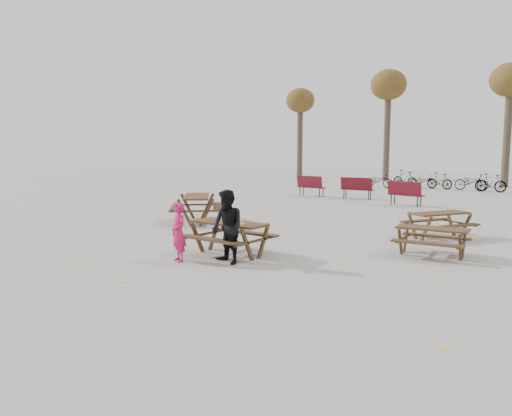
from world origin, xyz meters
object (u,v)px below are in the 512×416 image
Objects in this scene: main_picnic_table at (230,230)px; child at (179,232)px; picnic_table_east at (432,242)px; picnic_table_north at (197,209)px; adult at (227,227)px; food_tray at (240,223)px; picnic_table_far at (439,225)px; soda_bottle at (229,220)px.

child is at bearing -112.30° from main_picnic_table.
picnic_table_north reaches higher than picnic_table_east.
adult is at bearing -140.92° from picnic_table_east.
food_tray is 0.11× the size of picnic_table_far.
adult is 0.97× the size of picnic_table_far.
main_picnic_table is 10.59× the size of soda_bottle.
picnic_table_east is at bearing 39.81° from food_tray.
soda_bottle is 0.13× the size of child.
picnic_table_east is (3.38, 2.81, -0.46)m from food_tray.
adult reaches higher than picnic_table_far.
soda_bottle is 0.11× the size of picnic_table_east.
adult is (0.10, -0.54, 0.01)m from food_tray.
child reaches higher than picnic_table_north.
adult is (0.49, -0.65, 0.21)m from main_picnic_table.
soda_bottle is (-0.32, 0.01, 0.05)m from food_tray.
soda_bottle is at bearing 177.55° from food_tray.
main_picnic_table is at bearing 126.67° from soda_bottle.
picnic_table_north is (-4.10, 3.13, -0.14)m from main_picnic_table.
adult is 5.96m from picnic_table_north.
soda_bottle is at bearing 10.00° from picnic_table_north.
picnic_table_far is (3.16, 5.13, -0.23)m from main_picnic_table.
main_picnic_table is 5.16m from picnic_table_north.
child is at bearing -137.98° from adult.
main_picnic_table is 0.88× the size of picnic_table_north.
child reaches higher than picnic_table_far.
soda_bottle is 0.70m from adult.
soda_bottle is 6.09m from picnic_table_far.
food_tray is 0.09× the size of picnic_table_north.
main_picnic_table reaches higher than picnic_table_east.
adult is at bearing 49.17° from child.
picnic_table_far is (3.09, 5.23, -0.49)m from soda_bottle.
adult is at bearing -52.97° from soda_bottle.
child is 5.74m from picnic_table_east.
food_tray is 1.06× the size of soda_bottle.
soda_bottle is at bearing 84.43° from child.
picnic_table_north is (-4.17, 3.23, -0.41)m from soda_bottle.
soda_bottle is at bearing 141.54° from adult.
main_picnic_table is 1.16× the size of picnic_table_east.
child is 0.78× the size of picnic_table_far.
adult is at bearing -175.36° from picnic_table_far.
picnic_table_north reaches higher than food_tray.
picnic_table_north is at bearing 170.23° from picnic_table_east.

